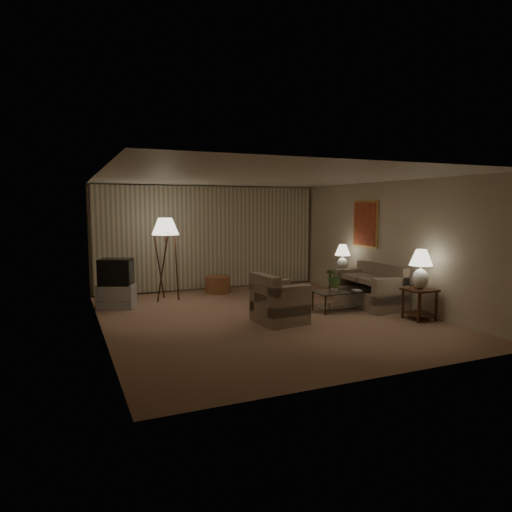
{
  "coord_description": "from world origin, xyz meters",
  "views": [
    {
      "loc": [
        -3.6,
        -7.99,
        2.15
      ],
      "look_at": [
        0.1,
        0.6,
        1.14
      ],
      "focal_mm": 32.0,
      "sensor_mm": 36.0,
      "label": 1
    }
  ],
  "objects_px": {
    "armchair": "(280,303)",
    "ottoman": "(218,285)",
    "side_table_far": "(342,279)",
    "crt_tv": "(116,272)",
    "sofa": "(369,290)",
    "table_lamp_near": "(421,266)",
    "floor_lamp": "(166,257)",
    "coffee_table": "(340,297)",
    "tv_cabinet": "(117,296)",
    "table_lamp_far": "(343,255)",
    "vase": "(334,288)",
    "side_table_near": "(420,298)"
  },
  "relations": [
    {
      "from": "armchair",
      "to": "ottoman",
      "type": "bearing_deg",
      "value": -3.49
    },
    {
      "from": "side_table_far",
      "to": "crt_tv",
      "type": "relative_size",
      "value": 0.77
    },
    {
      "from": "sofa",
      "to": "table_lamp_near",
      "type": "height_order",
      "value": "table_lamp_near"
    },
    {
      "from": "ottoman",
      "to": "floor_lamp",
      "type": "bearing_deg",
      "value": -163.24
    },
    {
      "from": "armchair",
      "to": "table_lamp_near",
      "type": "bearing_deg",
      "value": -114.2
    },
    {
      "from": "sofa",
      "to": "coffee_table",
      "type": "relative_size",
      "value": 1.42
    },
    {
      "from": "tv_cabinet",
      "to": "ottoman",
      "type": "distance_m",
      "value": 2.67
    },
    {
      "from": "floor_lamp",
      "to": "table_lamp_near",
      "type": "bearing_deg",
      "value": -42.7
    },
    {
      "from": "table_lamp_far",
      "to": "vase",
      "type": "relative_size",
      "value": 4.18
    },
    {
      "from": "table_lamp_near",
      "to": "table_lamp_far",
      "type": "relative_size",
      "value": 1.16
    },
    {
      "from": "table_lamp_far",
      "to": "tv_cabinet",
      "type": "xyz_separation_m",
      "value": [
        -5.2,
        0.73,
        -0.73
      ]
    },
    {
      "from": "coffee_table",
      "to": "vase",
      "type": "distance_m",
      "value": 0.26
    },
    {
      "from": "sofa",
      "to": "armchair",
      "type": "relative_size",
      "value": 1.62
    },
    {
      "from": "side_table_far",
      "to": "coffee_table",
      "type": "relative_size",
      "value": 0.52
    },
    {
      "from": "side_table_far",
      "to": "coffee_table",
      "type": "distance_m",
      "value": 1.66
    },
    {
      "from": "coffee_table",
      "to": "tv_cabinet",
      "type": "xyz_separation_m",
      "value": [
        -4.25,
        2.08,
        -0.03
      ]
    },
    {
      "from": "side_table_far",
      "to": "ottoman",
      "type": "distance_m",
      "value": 3.08
    },
    {
      "from": "table_lamp_far",
      "to": "armchair",
      "type": "bearing_deg",
      "value": -145.72
    },
    {
      "from": "table_lamp_far",
      "to": "crt_tv",
      "type": "relative_size",
      "value": 0.83
    },
    {
      "from": "table_lamp_near",
      "to": "ottoman",
      "type": "distance_m",
      "value": 5.0
    },
    {
      "from": "tv_cabinet",
      "to": "ottoman",
      "type": "xyz_separation_m",
      "value": [
        2.54,
        0.82,
        -0.04
      ]
    },
    {
      "from": "table_lamp_near",
      "to": "crt_tv",
      "type": "relative_size",
      "value": 0.96
    },
    {
      "from": "vase",
      "to": "table_lamp_far",
      "type": "bearing_deg",
      "value": 50.82
    },
    {
      "from": "armchair",
      "to": "table_lamp_far",
      "type": "height_order",
      "value": "table_lamp_far"
    },
    {
      "from": "armchair",
      "to": "crt_tv",
      "type": "height_order",
      "value": "crt_tv"
    },
    {
      "from": "side_table_near",
      "to": "floor_lamp",
      "type": "xyz_separation_m",
      "value": [
        -4.04,
        3.73,
        0.59
      ]
    },
    {
      "from": "crt_tv",
      "to": "vase",
      "type": "xyz_separation_m",
      "value": [
        4.1,
        -2.08,
        -0.29
      ]
    },
    {
      "from": "armchair",
      "to": "ottoman",
      "type": "height_order",
      "value": "armchair"
    },
    {
      "from": "tv_cabinet",
      "to": "crt_tv",
      "type": "xyz_separation_m",
      "value": [
        0.0,
        0.0,
        0.53
      ]
    },
    {
      "from": "table_lamp_near",
      "to": "table_lamp_far",
      "type": "distance_m",
      "value": 2.6
    },
    {
      "from": "floor_lamp",
      "to": "coffee_table",
      "type": "bearing_deg",
      "value": -38.73
    },
    {
      "from": "sofa",
      "to": "tv_cabinet",
      "type": "bearing_deg",
      "value": -109.93
    },
    {
      "from": "side_table_near",
      "to": "table_lamp_near",
      "type": "distance_m",
      "value": 0.63
    },
    {
      "from": "crt_tv",
      "to": "sofa",
      "type": "bearing_deg",
      "value": 1.26
    },
    {
      "from": "side_table_far",
      "to": "tv_cabinet",
      "type": "height_order",
      "value": "side_table_far"
    },
    {
      "from": "table_lamp_near",
      "to": "vase",
      "type": "height_order",
      "value": "table_lamp_near"
    },
    {
      "from": "side_table_near",
      "to": "side_table_far",
      "type": "relative_size",
      "value": 1.0
    },
    {
      "from": "side_table_far",
      "to": "vase",
      "type": "height_order",
      "value": "side_table_far"
    },
    {
      "from": "coffee_table",
      "to": "vase",
      "type": "height_order",
      "value": "vase"
    },
    {
      "from": "sofa",
      "to": "ottoman",
      "type": "xyz_separation_m",
      "value": [
        -2.51,
        2.8,
        -0.15
      ]
    },
    {
      "from": "table_lamp_near",
      "to": "tv_cabinet",
      "type": "height_order",
      "value": "table_lamp_near"
    },
    {
      "from": "sofa",
      "to": "coffee_table",
      "type": "bearing_deg",
      "value": -81.44
    },
    {
      "from": "coffee_table",
      "to": "ottoman",
      "type": "bearing_deg",
      "value": 120.47
    },
    {
      "from": "side_table_far",
      "to": "ottoman",
      "type": "xyz_separation_m",
      "value": [
        -2.66,
        1.55,
        -0.2
      ]
    },
    {
      "from": "side_table_far",
      "to": "vase",
      "type": "xyz_separation_m",
      "value": [
        -1.1,
        -1.35,
        0.08
      ]
    },
    {
      "from": "crt_tv",
      "to": "armchair",
      "type": "bearing_deg",
      "value": -20.19
    },
    {
      "from": "coffee_table",
      "to": "side_table_far",
      "type": "bearing_deg",
      "value": 54.86
    },
    {
      "from": "floor_lamp",
      "to": "ottoman",
      "type": "bearing_deg",
      "value": 16.76
    },
    {
      "from": "sofa",
      "to": "tv_cabinet",
      "type": "height_order",
      "value": "sofa"
    },
    {
      "from": "armchair",
      "to": "vase",
      "type": "height_order",
      "value": "armchair"
    }
  ]
}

